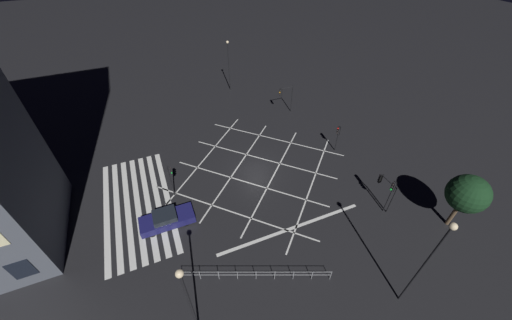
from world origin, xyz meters
name	(u,v)px	position (x,y,z in m)	size (l,w,h in m)	color
ground_plane	(256,170)	(0.00, 0.00, 0.00)	(200.00, 200.00, 0.00)	black
road_markings	(180,195)	(0.46, -8.14, 0.00)	(20.16, 25.05, 0.01)	silver
traffic_light_ne_cross	(391,191)	(9.47, 8.56, 2.68)	(0.36, 0.39, 3.74)	black
traffic_light_ne_main	(385,186)	(8.54, 8.83, 2.33)	(2.13, 0.36, 3.20)	black
traffic_light_median_south	(170,175)	(0.20, -8.51, 2.61)	(0.36, 0.39, 3.65)	black
traffic_light_median_north	(338,134)	(0.37, 9.54, 2.36)	(0.36, 0.39, 3.29)	black
traffic_light_nw_cross	(285,94)	(-9.10, 7.93, 2.78)	(0.36, 1.99, 3.82)	black
street_lamp_east	(229,60)	(-18.32, 3.36, 4.67)	(0.40, 0.40, 7.33)	black
street_lamp_west	(187,295)	(12.61, -9.28, 4.99)	(0.44, 0.44, 7.55)	black
street_lamp_far	(430,257)	(16.13, 4.21, 5.57)	(0.43, 0.43, 8.71)	black
street_tree_near	(468,194)	(12.72, 12.84, 3.81)	(3.13, 3.13, 5.40)	brown
waiting_car	(167,219)	(3.36, -9.73, 0.64)	(1.85, 4.61, 1.36)	#191951
pedestrian_railing	(256,274)	(10.92, -4.54, 0.67)	(4.26, 10.18, 1.05)	#9EA0A5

